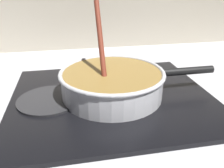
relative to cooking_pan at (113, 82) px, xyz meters
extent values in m
cube|color=#B7B7BC|center=(-0.02, -0.25, -0.07)|extent=(2.40, 1.60, 0.04)
cube|color=black|center=(0.00, 0.00, -0.05)|extent=(0.56, 0.48, 0.01)
torus|color=#592D0C|center=(0.00, 0.00, -0.04)|extent=(0.18, 0.18, 0.01)
cylinder|color=#262628|center=(-0.18, 0.00, -0.04)|extent=(0.17, 0.17, 0.01)
cylinder|color=silver|center=(0.00, 0.00, -0.01)|extent=(0.28, 0.28, 0.07)
cylinder|color=olive|center=(0.00, 0.00, 0.00)|extent=(0.27, 0.27, 0.06)
torus|color=silver|center=(0.00, 0.00, 0.03)|extent=(0.29, 0.29, 0.01)
cylinder|color=black|center=(0.22, 0.00, 0.02)|extent=(0.16, 0.02, 0.02)
cylinder|color=#E5CC7A|center=(0.11, -0.02, 0.02)|extent=(0.04, 0.04, 0.01)
cylinder|color=beige|center=(-0.01, -0.01, 0.02)|extent=(0.03, 0.03, 0.01)
cylinder|color=beige|center=(-0.06, 0.07, 0.02)|extent=(0.03, 0.03, 0.01)
cylinder|color=#EDD88C|center=(0.03, 0.05, 0.02)|extent=(0.03, 0.03, 0.01)
cylinder|color=beige|center=(-0.05, -0.08, 0.02)|extent=(0.03, 0.03, 0.01)
cylinder|color=#EDD88C|center=(-0.01, 0.03, 0.02)|extent=(0.03, 0.03, 0.01)
cylinder|color=beige|center=(0.03, -0.06, 0.02)|extent=(0.04, 0.04, 0.01)
cylinder|color=beige|center=(0.09, 0.02, 0.02)|extent=(0.04, 0.04, 0.01)
cylinder|color=maroon|center=(-0.03, 0.03, 0.11)|extent=(0.02, 0.12, 0.20)
cube|color=brown|center=(-0.03, -0.03, 0.01)|extent=(0.03, 0.04, 0.01)
camera|label=1|loc=(-0.11, -0.58, 0.27)|focal=37.35mm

